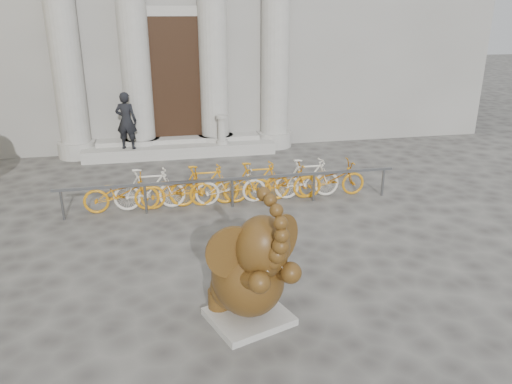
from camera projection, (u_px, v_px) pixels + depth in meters
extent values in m
plane|color=#474442|center=(220.00, 324.00, 7.44)|extent=(80.00, 80.00, 0.00)
cube|color=black|center=(176.00, 80.00, 15.75)|extent=(2.40, 0.16, 4.00)
cylinder|color=#A8A59E|center=(61.00, 24.00, 14.45)|extent=(0.90, 0.90, 8.00)
cylinder|color=#A8A59E|center=(132.00, 23.00, 14.83)|extent=(0.90, 0.90, 8.00)
cylinder|color=#A8A59E|center=(212.00, 23.00, 15.28)|extent=(0.90, 0.90, 8.00)
cylinder|color=#A8A59E|center=(276.00, 23.00, 15.66)|extent=(0.90, 0.90, 8.00)
cube|color=#A8A59E|center=(180.00, 149.00, 16.01)|extent=(6.00, 1.20, 0.36)
cube|color=#A8A59E|center=(249.00, 316.00, 7.53)|extent=(1.39, 1.32, 0.11)
ellipsoid|color=black|center=(241.00, 286.00, 7.59)|extent=(1.19, 1.16, 0.72)
ellipsoid|color=black|center=(248.00, 275.00, 7.30)|extent=(1.46, 1.63, 1.17)
cylinder|color=black|center=(219.00, 298.00, 7.63)|extent=(0.43, 0.43, 0.29)
cylinder|color=black|center=(253.00, 288.00, 7.92)|extent=(0.43, 0.43, 0.29)
cylinder|color=black|center=(249.00, 279.00, 6.75)|extent=(0.48, 0.72, 0.45)
cylinder|color=black|center=(279.00, 270.00, 6.99)|extent=(0.48, 0.72, 0.45)
ellipsoid|color=black|center=(263.00, 247.00, 6.76)|extent=(0.96, 0.93, 0.90)
cylinder|color=black|center=(233.00, 253.00, 6.70)|extent=(0.76, 0.08, 0.76)
cylinder|color=black|center=(280.00, 240.00, 7.07)|extent=(0.64, 0.51, 0.76)
cone|color=beige|center=(263.00, 268.00, 6.58)|extent=(0.21, 0.26, 0.12)
cone|color=beige|center=(280.00, 263.00, 6.71)|extent=(0.10, 0.26, 0.12)
cube|color=slate|center=(232.00, 179.00, 11.59)|extent=(8.00, 0.06, 0.06)
cylinder|color=slate|center=(62.00, 205.00, 10.99)|extent=(0.06, 0.06, 0.70)
cylinder|color=slate|center=(146.00, 199.00, 11.33)|extent=(0.06, 0.06, 0.70)
cylinder|color=slate|center=(232.00, 193.00, 11.71)|extent=(0.06, 0.06, 0.70)
cylinder|color=slate|center=(314.00, 187.00, 12.09)|extent=(0.06, 0.06, 0.70)
cylinder|color=slate|center=(383.00, 182.00, 12.43)|extent=(0.06, 0.06, 0.70)
imported|color=orange|center=(121.00, 191.00, 11.41)|extent=(1.70, 0.50, 1.00)
imported|color=silver|center=(149.00, 189.00, 11.53)|extent=(1.66, 0.47, 1.00)
imported|color=orange|center=(177.00, 187.00, 11.65)|extent=(1.70, 0.50, 1.00)
imported|color=orange|center=(204.00, 185.00, 11.77)|extent=(1.66, 0.47, 1.00)
imported|color=silver|center=(231.00, 184.00, 11.89)|extent=(1.70, 0.50, 1.00)
imported|color=orange|center=(257.00, 182.00, 12.01)|extent=(1.66, 0.47, 1.00)
imported|color=orange|center=(282.00, 180.00, 12.13)|extent=(1.70, 0.50, 1.00)
imported|color=silver|center=(307.00, 178.00, 12.25)|extent=(1.66, 0.47, 1.00)
imported|color=orange|center=(332.00, 177.00, 12.37)|extent=(1.70, 0.50, 1.00)
imported|color=black|center=(126.00, 121.00, 15.07)|extent=(0.73, 0.58, 1.74)
cylinder|color=#A8A59E|center=(222.00, 142.00, 15.90)|extent=(0.37, 0.37, 0.11)
cylinder|color=#A8A59E|center=(222.00, 131.00, 15.78)|extent=(0.26, 0.26, 0.84)
cylinder|color=#A8A59E|center=(222.00, 117.00, 15.62)|extent=(0.37, 0.37, 0.09)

